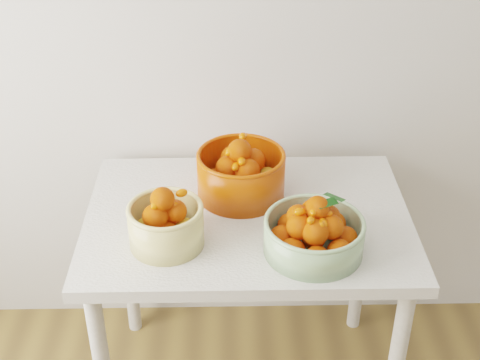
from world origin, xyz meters
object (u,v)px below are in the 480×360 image
Objects in this scene: bowl_orange at (241,173)px; table at (248,239)px; bowl_cream at (166,223)px; bowl_green at (314,233)px.

table is at bearing -80.04° from bowl_orange.
bowl_orange is (-0.02, 0.11, 0.18)m from table.
bowl_cream is 0.42m from bowl_green.
table is at bearing 30.79° from bowl_cream.
bowl_cream reaches higher than bowl_green.
bowl_cream is at bearing -130.57° from bowl_orange.
bowl_cream is 0.75× the size of bowl_green.
bowl_orange reaches higher than table.
bowl_orange is at bearing 99.96° from table.
bowl_orange is (-0.20, 0.30, 0.02)m from bowl_green.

